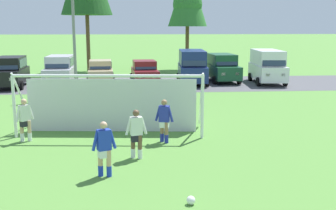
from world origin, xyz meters
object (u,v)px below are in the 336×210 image
Objects in this scene: parked_car_slot_far_left at (10,72)px; parked_car_slot_center_right at (192,66)px; player_midfield_center at (136,134)px; parked_car_slot_center at (145,72)px; player_winger_left at (104,149)px; parked_car_slot_right at (222,67)px; player_defender_far at (25,120)px; soccer_ball at (191,200)px; parked_car_slot_far_right at (267,66)px; parked_car_slot_left at (60,70)px; soccer_goal at (111,102)px; parked_car_slot_center_left at (101,71)px; player_winger_right at (164,121)px; street_lamp at (77,31)px.

parked_car_slot_far_left is 13.18m from parked_car_slot_center_right.
parked_car_slot_center is (0.70, 18.30, 0.05)m from player_midfield_center.
parked_car_slot_right is (7.71, 20.26, 0.29)m from player_winger_left.
player_defender_far is at bearing -72.04° from parked_car_slot_far_left.
parked_car_slot_far_right is (8.72, 21.20, 1.23)m from soccer_ball.
parked_car_slot_left is at bearing 14.89° from parked_car_slot_far_left.
player_defender_far is 0.33× the size of parked_car_slot_far_right.
player_winger_left is 0.33× the size of parked_car_slot_far_right.
soccer_goal reaches higher than parked_car_slot_far_left.
parked_car_slot_left is at bearing -175.15° from parked_car_slot_center.
parked_car_slot_right reaches higher than player_winger_left.
player_defender_far is at bearing 129.21° from player_winger_left.
parked_car_slot_far_right is at bearing -5.06° from parked_car_slot_center.
player_winger_left is 0.35× the size of parked_car_slot_left.
parked_car_slot_center_right is at bearing 76.35° from player_midfield_center.
parked_car_slot_center_left is 0.92× the size of parked_car_slot_right.
player_midfield_center is 0.35× the size of parked_car_slot_right.
player_winger_right is 0.35× the size of parked_car_slot_far_left.
parked_car_slot_left is (3.34, 0.89, 0.00)m from parked_car_slot_far_left.
parked_car_slot_far_left is at bearing 113.28° from player_winger_left.
soccer_goal is 17.86m from parked_car_slot_far_right.
parked_car_slot_right is at bearing 56.00° from player_defender_far.
street_lamp is (1.96, -4.75, 2.87)m from parked_car_slot_left.
street_lamp is at bearing 106.29° from soccer_ball.
parked_car_slot_right reaches higher than parked_car_slot_center_left.
player_winger_right is (1.05, 1.81, 0.00)m from player_midfield_center.
parked_car_slot_far_left is 1.09× the size of parked_car_slot_center.
parked_car_slot_center_right is 9.48m from street_lamp.
soccer_ball is 22.58m from parked_car_slot_left.
street_lamp reaches higher than parked_car_slot_far_right.
soccer_goal is 15.58m from parked_car_slot_far_left.
parked_car_slot_center_left is (-3.73, 17.03, 0.05)m from player_winger_right.
parked_car_slot_center is at bearing 72.91° from player_defender_far.
parked_car_slot_left is at bearing 103.39° from player_winger_left.
parked_car_slot_far_left is at bearing -178.21° from parked_car_slot_far_right.
soccer_goal is at bearing 18.18° from player_defender_far.
parked_car_slot_far_right is at bearing -6.16° from parked_car_slot_center_left.
parked_car_slot_far_right reaches higher than parked_car_slot_right.
player_defender_far is at bearing -93.27° from street_lamp.
parked_car_slot_left is 15.58m from parked_car_slot_far_right.
player_midfield_center is at bearing 109.41° from soccer_ball.
parked_car_slot_center_left reaches higher than player_winger_left.
player_winger_right is at bearing -67.56° from parked_car_slot_left.
street_lamp reaches higher than parked_car_slot_center.
parked_car_slot_far_right is (10.03, 17.47, 0.52)m from player_midfield_center.
player_midfield_center is 4.82m from player_defender_far.
soccer_ball is 0.13× the size of player_winger_left.
parked_car_slot_right is at bearing 22.66° from parked_car_slot_center_right.
parked_car_slot_far_right is at bearing 67.65° from soccer_ball.
parked_car_slot_far_right is 14.56m from street_lamp.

